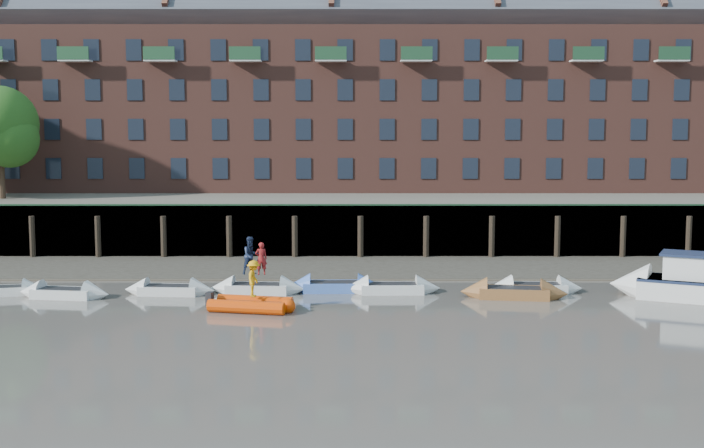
{
  "coord_description": "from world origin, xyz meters",
  "views": [
    {
      "loc": [
        1.45,
        -31.46,
        8.05
      ],
      "look_at": [
        1.48,
        12.0,
        3.2
      ],
      "focal_mm": 45.0,
      "sensor_mm": 36.0,
      "label": 1
    }
  ],
  "objects_px": {
    "rowboat_4": "(334,287)",
    "person_rib_crew": "(254,279)",
    "rowboat_6": "(514,293)",
    "rowboat_0": "(1,291)",
    "motor_launch": "(674,283)",
    "rowboat_1": "(64,293)",
    "rowboat_3": "(257,288)",
    "rowboat_7": "(535,288)",
    "rowboat_2": "(169,290)",
    "person_rower_a": "(261,258)",
    "rowboat_5": "(392,288)",
    "person_rower_b": "(251,256)",
    "rib_tender": "(254,305)"
  },
  "relations": [
    {
      "from": "rowboat_6",
      "to": "rowboat_5",
      "type": "bearing_deg",
      "value": 175.71
    },
    {
      "from": "rowboat_7",
      "to": "person_rib_crew",
      "type": "bearing_deg",
      "value": -161.4
    },
    {
      "from": "motor_launch",
      "to": "person_rower_b",
      "type": "distance_m",
      "value": 20.06
    },
    {
      "from": "rowboat_2",
      "to": "person_rower_a",
      "type": "relative_size",
      "value": 2.83
    },
    {
      "from": "rowboat_3",
      "to": "rowboat_5",
      "type": "relative_size",
      "value": 1.0
    },
    {
      "from": "rowboat_1",
      "to": "rowboat_6",
      "type": "bearing_deg",
      "value": 8.09
    },
    {
      "from": "rowboat_7",
      "to": "person_rower_a",
      "type": "distance_m",
      "value": 13.34
    },
    {
      "from": "rowboat_2",
      "to": "rowboat_6",
      "type": "bearing_deg",
      "value": 1.38
    },
    {
      "from": "rowboat_6",
      "to": "rib_tender",
      "type": "bearing_deg",
      "value": -158.32
    },
    {
      "from": "rowboat_4",
      "to": "rowboat_5",
      "type": "relative_size",
      "value": 1.0
    },
    {
      "from": "rowboat_1",
      "to": "rowboat_4",
      "type": "distance_m",
      "value": 12.79
    },
    {
      "from": "rowboat_1",
      "to": "rowboat_4",
      "type": "height_order",
      "value": "rowboat_4"
    },
    {
      "from": "person_rower_a",
      "to": "person_rower_b",
      "type": "distance_m",
      "value": 0.52
    },
    {
      "from": "rowboat_4",
      "to": "person_rib_crew",
      "type": "relative_size",
      "value": 2.93
    },
    {
      "from": "rowboat_7",
      "to": "rib_tender",
      "type": "distance_m",
      "value": 13.82
    },
    {
      "from": "rowboat_0",
      "to": "person_rib_crew",
      "type": "height_order",
      "value": "person_rib_crew"
    },
    {
      "from": "rowboat_3",
      "to": "motor_launch",
      "type": "xyz_separation_m",
      "value": [
        19.67,
        -1.26,
        0.48
      ]
    },
    {
      "from": "rowboat_3",
      "to": "person_rower_a",
      "type": "height_order",
      "value": "person_rower_a"
    },
    {
      "from": "motor_launch",
      "to": "rib_tender",
      "type": "bearing_deg",
      "value": 33.8
    },
    {
      "from": "rowboat_0",
      "to": "rowboat_5",
      "type": "bearing_deg",
      "value": -9.86
    },
    {
      "from": "rowboat_3",
      "to": "person_rower_a",
      "type": "relative_size",
      "value": 2.98
    },
    {
      "from": "rowboat_1",
      "to": "rib_tender",
      "type": "bearing_deg",
      "value": -9.44
    },
    {
      "from": "rowboat_0",
      "to": "person_rower_a",
      "type": "xyz_separation_m",
      "value": [
        12.41,
        0.47,
        1.48
      ]
    },
    {
      "from": "rowboat_2",
      "to": "person_rower_a",
      "type": "height_order",
      "value": "person_rower_a"
    },
    {
      "from": "rowboat_6",
      "to": "person_rib_crew",
      "type": "distance_m",
      "value": 12.28
    },
    {
      "from": "rowboat_5",
      "to": "rowboat_1",
      "type": "bearing_deg",
      "value": -176.76
    },
    {
      "from": "rowboat_1",
      "to": "rowboat_5",
      "type": "bearing_deg",
      "value": 12.59
    },
    {
      "from": "rowboat_1",
      "to": "person_rower_a",
      "type": "bearing_deg",
      "value": 15.62
    },
    {
      "from": "rowboat_1",
      "to": "rowboat_3",
      "type": "bearing_deg",
      "value": 15.26
    },
    {
      "from": "rowboat_4",
      "to": "rowboat_6",
      "type": "distance_m",
      "value": 8.64
    },
    {
      "from": "rowboat_0",
      "to": "rowboat_3",
      "type": "distance_m",
      "value": 12.23
    },
    {
      "from": "rowboat_2",
      "to": "rowboat_5",
      "type": "height_order",
      "value": "rowboat_5"
    },
    {
      "from": "rowboat_4",
      "to": "motor_launch",
      "type": "bearing_deg",
      "value": -7.64
    },
    {
      "from": "rowboat_4",
      "to": "rowboat_5",
      "type": "height_order",
      "value": "rowboat_4"
    },
    {
      "from": "rowboat_0",
      "to": "motor_launch",
      "type": "relative_size",
      "value": 0.59
    },
    {
      "from": "person_rib_crew",
      "to": "rowboat_3",
      "type": "bearing_deg",
      "value": 9.53
    },
    {
      "from": "rowboat_6",
      "to": "motor_launch",
      "type": "relative_size",
      "value": 0.73
    },
    {
      "from": "rowboat_2",
      "to": "person_rower_b",
      "type": "distance_m",
      "value": 4.23
    },
    {
      "from": "motor_launch",
      "to": "rowboat_1",
      "type": "bearing_deg",
      "value": 25.27
    },
    {
      "from": "rowboat_3",
      "to": "rib_tender",
      "type": "relative_size",
      "value": 1.22
    },
    {
      "from": "rowboat_0",
      "to": "rowboat_2",
      "type": "height_order",
      "value": "rowboat_2"
    },
    {
      "from": "rowboat_3",
      "to": "person_rower_b",
      "type": "relative_size",
      "value": 2.55
    },
    {
      "from": "rowboat_5",
      "to": "person_rib_crew",
      "type": "distance_m",
      "value": 7.5
    },
    {
      "from": "rowboat_4",
      "to": "rowboat_7",
      "type": "distance_m",
      "value": 9.76
    },
    {
      "from": "rowboat_0",
      "to": "person_rower_b",
      "type": "xyz_separation_m",
      "value": [
        11.91,
        0.54,
        1.62
      ]
    },
    {
      "from": "rowboat_0",
      "to": "motor_launch",
      "type": "distance_m",
      "value": 31.91
    },
    {
      "from": "rowboat_7",
      "to": "person_rower_b",
      "type": "distance_m",
      "value": 13.85
    },
    {
      "from": "rowboat_3",
      "to": "rowboat_1",
      "type": "bearing_deg",
      "value": -169.49
    },
    {
      "from": "motor_launch",
      "to": "person_rower_a",
      "type": "xyz_separation_m",
      "value": [
        -19.48,
        1.34,
        0.98
      ]
    },
    {
      "from": "rowboat_1",
      "to": "motor_launch",
      "type": "xyz_separation_m",
      "value": [
        28.66,
        -0.16,
        0.48
      ]
    }
  ]
}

